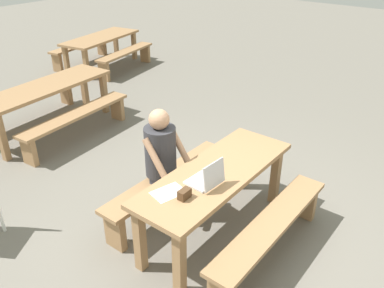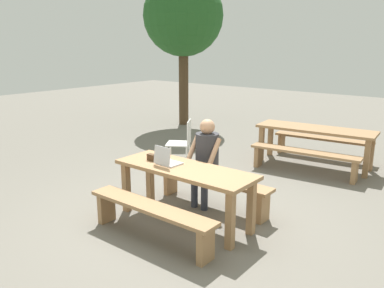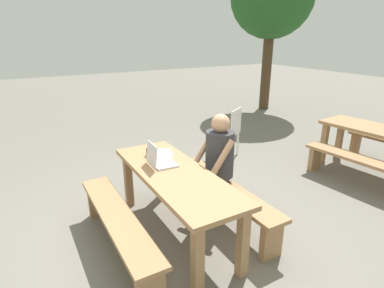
{
  "view_description": "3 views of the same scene",
  "coord_description": "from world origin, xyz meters",
  "px_view_note": "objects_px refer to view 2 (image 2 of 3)",
  "views": [
    {
      "loc": [
        -2.79,
        -1.89,
        2.89
      ],
      "look_at": [
        -0.07,
        0.25,
        1.01
      ],
      "focal_mm": 37.46,
      "sensor_mm": 36.0,
      "label": 1
    },
    {
      "loc": [
        3.07,
        -3.73,
        2.32
      ],
      "look_at": [
        -0.07,
        0.25,
        1.01
      ],
      "focal_mm": 36.61,
      "sensor_mm": 36.0,
      "label": 2
    },
    {
      "loc": [
        2.69,
        -1.33,
        2.15
      ],
      "look_at": [
        -0.07,
        0.25,
        1.01
      ],
      "focal_mm": 29.27,
      "sensor_mm": 36.0,
      "label": 3
    }
  ],
  "objects_px": {
    "laptop": "(167,160)",
    "plastic_chair": "(182,142)",
    "tree_left": "(183,17)",
    "picnic_table_rear": "(315,134)",
    "small_pouch": "(152,157)",
    "person_seated": "(206,156)",
    "picnic_table_front": "(185,176)"
  },
  "relations": [
    {
      "from": "tree_left",
      "to": "person_seated",
      "type": "bearing_deg",
      "value": -47.51
    },
    {
      "from": "picnic_table_rear",
      "to": "tree_left",
      "type": "xyz_separation_m",
      "value": [
        -4.59,
        1.59,
        2.41
      ]
    },
    {
      "from": "laptop",
      "to": "plastic_chair",
      "type": "bearing_deg",
      "value": -51.88
    },
    {
      "from": "picnic_table_front",
      "to": "small_pouch",
      "type": "bearing_deg",
      "value": -175.95
    },
    {
      "from": "laptop",
      "to": "picnic_table_rear",
      "type": "bearing_deg",
      "value": -96.65
    },
    {
      "from": "picnic_table_rear",
      "to": "tree_left",
      "type": "height_order",
      "value": "tree_left"
    },
    {
      "from": "person_seated",
      "to": "tree_left",
      "type": "height_order",
      "value": "tree_left"
    },
    {
      "from": "plastic_chair",
      "to": "picnic_table_rear",
      "type": "xyz_separation_m",
      "value": [
        1.98,
        1.62,
        0.15
      ]
    },
    {
      "from": "person_seated",
      "to": "laptop",
      "type": "bearing_deg",
      "value": -101.59
    },
    {
      "from": "picnic_table_rear",
      "to": "tree_left",
      "type": "relative_size",
      "value": 0.53
    },
    {
      "from": "small_pouch",
      "to": "tree_left",
      "type": "xyz_separation_m",
      "value": [
        -3.66,
        5.13,
        2.24
      ]
    },
    {
      "from": "picnic_table_front",
      "to": "laptop",
      "type": "height_order",
      "value": "laptop"
    },
    {
      "from": "tree_left",
      "to": "picnic_table_front",
      "type": "bearing_deg",
      "value": -50.41
    },
    {
      "from": "plastic_chair",
      "to": "picnic_table_rear",
      "type": "bearing_deg",
      "value": 98.15
    },
    {
      "from": "picnic_table_front",
      "to": "plastic_chair",
      "type": "height_order",
      "value": "plastic_chair"
    },
    {
      "from": "small_pouch",
      "to": "person_seated",
      "type": "relative_size",
      "value": 0.1
    },
    {
      "from": "plastic_chair",
      "to": "tree_left",
      "type": "bearing_deg",
      "value": -171.89
    },
    {
      "from": "laptop",
      "to": "person_seated",
      "type": "distance_m",
      "value": 0.7
    },
    {
      "from": "small_pouch",
      "to": "picnic_table_rear",
      "type": "height_order",
      "value": "small_pouch"
    },
    {
      "from": "person_seated",
      "to": "small_pouch",
      "type": "bearing_deg",
      "value": -123.88
    },
    {
      "from": "laptop",
      "to": "small_pouch",
      "type": "xyz_separation_m",
      "value": [
        -0.3,
        0.03,
        -0.02
      ]
    },
    {
      "from": "picnic_table_front",
      "to": "plastic_chair",
      "type": "relative_size",
      "value": 2.15
    },
    {
      "from": "laptop",
      "to": "picnic_table_rear",
      "type": "distance_m",
      "value": 3.63
    },
    {
      "from": "person_seated",
      "to": "picnic_table_rear",
      "type": "height_order",
      "value": "person_seated"
    },
    {
      "from": "laptop",
      "to": "picnic_table_rear",
      "type": "relative_size",
      "value": 0.13
    },
    {
      "from": "small_pouch",
      "to": "plastic_chair",
      "type": "distance_m",
      "value": 2.21
    },
    {
      "from": "picnic_table_front",
      "to": "small_pouch",
      "type": "xyz_separation_m",
      "value": [
        -0.55,
        -0.04,
        0.17
      ]
    },
    {
      "from": "laptop",
      "to": "plastic_chair",
      "type": "height_order",
      "value": "laptop"
    },
    {
      "from": "picnic_table_front",
      "to": "tree_left",
      "type": "height_order",
      "value": "tree_left"
    },
    {
      "from": "picnic_table_rear",
      "to": "laptop",
      "type": "bearing_deg",
      "value": -105.43
    },
    {
      "from": "laptop",
      "to": "plastic_chair",
      "type": "relative_size",
      "value": 0.34
    },
    {
      "from": "person_seated",
      "to": "tree_left",
      "type": "relative_size",
      "value": 0.31
    }
  ]
}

